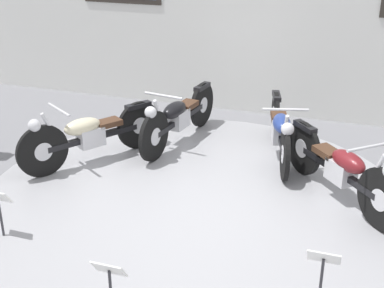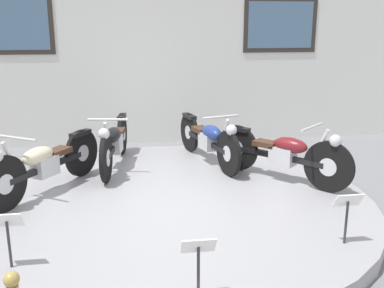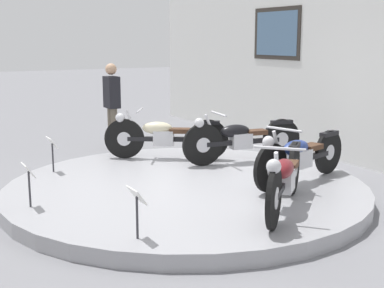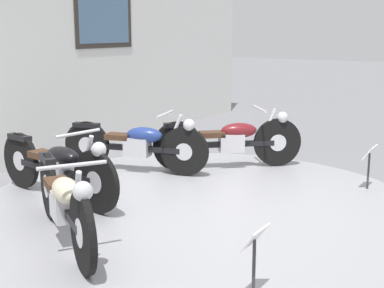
{
  "view_description": "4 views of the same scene",
  "coord_description": "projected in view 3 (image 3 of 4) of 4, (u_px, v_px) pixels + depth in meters",
  "views": [
    {
      "loc": [
        1.66,
        -4.97,
        3.08
      ],
      "look_at": [
        -0.12,
        0.26,
        0.68
      ],
      "focal_mm": 50.0,
      "sensor_mm": 36.0,
      "label": 1
    },
    {
      "loc": [
        -0.48,
        -5.0,
        2.19
      ],
      "look_at": [
        0.29,
        0.31,
        0.76
      ],
      "focal_mm": 42.0,
      "sensor_mm": 36.0,
      "label": 2
    },
    {
      "loc": [
        6.03,
        -3.3,
        2.07
      ],
      "look_at": [
        -0.29,
        0.25,
        0.64
      ],
      "focal_mm": 50.0,
      "sensor_mm": 36.0,
      "label": 3
    },
    {
      "loc": [
        -4.6,
        -2.81,
        1.99
      ],
      "look_at": [
        -0.04,
        0.06,
        0.83
      ],
      "focal_mm": 50.0,
      "sensor_mm": 36.0,
      "label": 4
    }
  ],
  "objects": [
    {
      "name": "ground_plane",
      "position": [
        186.0,
        197.0,
        7.15
      ],
      "size": [
        60.0,
        60.0,
        0.0
      ],
      "primitive_type": "plane",
      "color": "slate"
    },
    {
      "name": "info_placard_front_right",
      "position": [
        137.0,
        202.0,
        5.09
      ],
      "size": [
        0.26,
        0.11,
        0.51
      ],
      "color": "#333338",
      "rests_on": "display_platform"
    },
    {
      "name": "motorcycle_blue",
      "position": [
        300.0,
        155.0,
        7.09
      ],
      "size": [
        0.66,
        1.92,
        0.79
      ],
      "color": "black",
      "rests_on": "display_platform"
    },
    {
      "name": "motorcycle_cream",
      "position": [
        164.0,
        135.0,
        8.53
      ],
      "size": [
        1.12,
        1.7,
        0.8
      ],
      "color": "black",
      "rests_on": "display_platform"
    },
    {
      "name": "motorcycle_maroon",
      "position": [
        284.0,
        177.0,
        5.94
      ],
      "size": [
        1.37,
        1.53,
        0.8
      ],
      "color": "black",
      "rests_on": "display_platform"
    },
    {
      "name": "back_wall",
      "position": [
        377.0,
        45.0,
        8.41
      ],
      "size": [
        14.0,
        0.22,
        3.96
      ],
      "color": "silver",
      "rests_on": "ground_plane"
    },
    {
      "name": "visitor_standing",
      "position": [
        112.0,
        101.0,
        10.1
      ],
      "size": [
        0.36,
        0.22,
        1.63
      ],
      "color": "#6B6051",
      "rests_on": "ground_plane"
    },
    {
      "name": "info_placard_front_left",
      "position": [
        52.0,
        147.0,
        7.68
      ],
      "size": [
        0.26,
        0.11,
        0.51
      ],
      "color": "#333338",
      "rests_on": "display_platform"
    },
    {
      "name": "display_platform",
      "position": [
        186.0,
        190.0,
        7.13
      ],
      "size": [
        4.78,
        4.78,
        0.18
      ],
      "primitive_type": "cylinder",
      "color": "#99999E",
      "rests_on": "ground_plane"
    },
    {
      "name": "motorcycle_black",
      "position": [
        241.0,
        138.0,
        8.27
      ],
      "size": [
        0.54,
        1.98,
        0.8
      ],
      "color": "black",
      "rests_on": "display_platform"
    },
    {
      "name": "info_placard_front_centre",
      "position": [
        29.0,
        176.0,
        6.06
      ],
      "size": [
        0.26,
        0.11,
        0.51
      ],
      "color": "#333338",
      "rests_on": "display_platform"
    }
  ]
}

